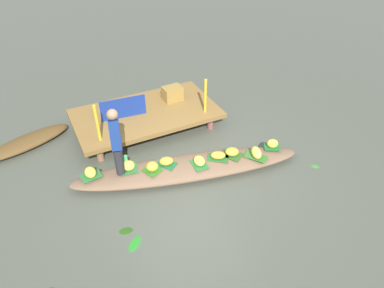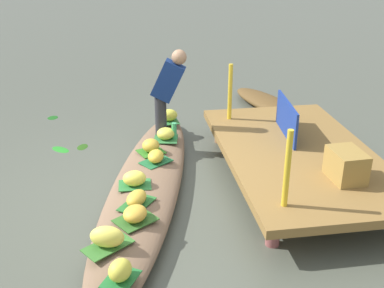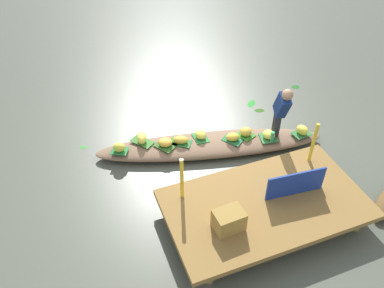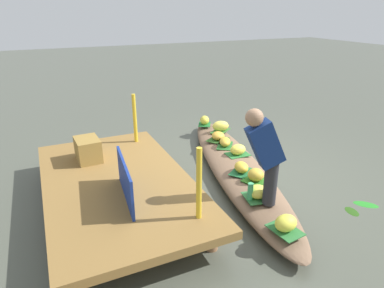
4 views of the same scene
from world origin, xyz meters
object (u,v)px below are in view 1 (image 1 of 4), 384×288
at_px(banana_bunch_4, 273,143).
at_px(banana_bunch_6, 199,161).
at_px(produce_crate, 172,93).
at_px(banana_bunch_8, 90,172).
at_px(banana_bunch_2, 218,155).
at_px(vendor_person, 116,140).
at_px(water_bottle, 126,161).
at_px(banana_bunch_7, 232,152).
at_px(vendor_boat, 188,168).
at_px(banana_bunch_1, 166,161).
at_px(moored_boat, 27,142).
at_px(banana_bunch_0, 128,165).
at_px(banana_bunch_5, 152,166).
at_px(banana_bunch_3, 256,153).
at_px(market_banner, 123,108).

xyz_separation_m(banana_bunch_4, banana_bunch_6, (-1.57, 0.19, -0.01)).
bearing_deg(produce_crate, banana_bunch_8, -145.17).
bearing_deg(banana_bunch_2, vendor_person, 163.48).
bearing_deg(water_bottle, banana_bunch_7, -17.68).
bearing_deg(banana_bunch_8, vendor_boat, -14.81).
bearing_deg(banana_bunch_2, banana_bunch_1, 163.66).
xyz_separation_m(banana_bunch_7, vendor_person, (-2.09, 0.56, 0.61)).
relative_size(vendor_boat, banana_bunch_7, 16.49).
bearing_deg(water_bottle, banana_bunch_2, -19.75).
xyz_separation_m(banana_bunch_8, produce_crate, (2.39, 1.66, 0.22)).
height_order(moored_boat, banana_bunch_8, banana_bunch_8).
relative_size(moored_boat, banana_bunch_7, 6.94).
xyz_separation_m(banana_bunch_6, banana_bunch_8, (-1.92, 0.60, 0.00)).
bearing_deg(banana_bunch_1, banana_bunch_6, -27.20).
relative_size(moored_boat, banana_bunch_1, 7.13).
relative_size(banana_bunch_0, water_bottle, 1.07).
bearing_deg(banana_bunch_6, banana_bunch_1, 152.80).
xyz_separation_m(banana_bunch_5, vendor_person, (-0.53, 0.29, 0.60)).
distance_m(banana_bunch_4, banana_bunch_6, 1.58).
bearing_deg(banana_bunch_6, water_bottle, 154.39).
xyz_separation_m(banana_bunch_7, banana_bunch_8, (-2.63, 0.62, 0.02)).
height_order(moored_boat, banana_bunch_0, banana_bunch_0).
relative_size(banana_bunch_3, vendor_person, 0.26).
xyz_separation_m(banana_bunch_0, banana_bunch_7, (1.95, -0.51, -0.01)).
distance_m(vendor_boat, market_banner, 2.06).
height_order(banana_bunch_3, banana_bunch_8, banana_bunch_3).
height_order(vendor_boat, moored_boat, vendor_boat).
height_order(banana_bunch_1, banana_bunch_3, banana_bunch_3).
distance_m(banana_bunch_0, banana_bunch_2, 1.72).
bearing_deg(banana_bunch_4, market_banner, 137.04).
relative_size(moored_boat, water_bottle, 8.18).
bearing_deg(water_bottle, vendor_boat, -23.21).
xyz_separation_m(moored_boat, banana_bunch_5, (2.01, -2.21, 0.24)).
distance_m(vendor_boat, moored_boat, 3.57).
height_order(water_bottle, market_banner, market_banner).
relative_size(banana_bunch_0, banana_bunch_7, 0.91).
distance_m(banana_bunch_2, banana_bunch_5, 1.29).
relative_size(banana_bunch_1, vendor_person, 0.22).
relative_size(banana_bunch_0, market_banner, 0.25).
distance_m(banana_bunch_3, vendor_person, 2.68).
xyz_separation_m(banana_bunch_8, vendor_person, (0.54, -0.06, 0.60)).
xyz_separation_m(banana_bunch_4, water_bottle, (-2.82, 0.78, 0.02)).
distance_m(banana_bunch_0, banana_bunch_8, 0.69).
relative_size(moored_boat, vendor_person, 1.55).
relative_size(moored_boat, banana_bunch_6, 7.27).
height_order(moored_boat, banana_bunch_4, banana_bunch_4).
bearing_deg(banana_bunch_3, banana_bunch_8, 163.57).
relative_size(banana_bunch_3, banana_bunch_5, 1.40).
distance_m(vendor_person, water_bottle, 0.60).
relative_size(banana_bunch_2, banana_bunch_6, 1.12).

